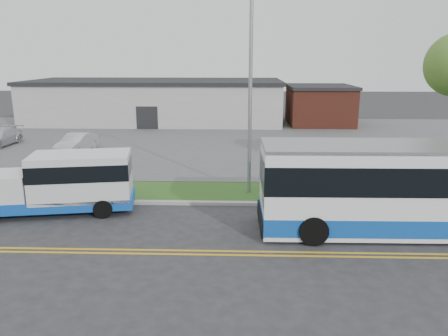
{
  "coord_description": "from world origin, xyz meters",
  "views": [
    {
      "loc": [
        2.46,
        -17.92,
        6.6
      ],
      "look_at": [
        1.8,
        1.69,
        1.6
      ],
      "focal_mm": 35.0,
      "sensor_mm": 36.0,
      "label": 1
    }
  ],
  "objects_px": {
    "shuttle_bus": "(66,181)",
    "parked_car_a": "(77,143)",
    "transit_bus": "(424,189)",
    "pedestrian": "(105,168)",
    "streetlight_near": "(250,87)"
  },
  "relations": [
    {
      "from": "streetlight_near",
      "to": "shuttle_bus",
      "type": "distance_m",
      "value": 9.27
    },
    {
      "from": "parked_car_a",
      "to": "transit_bus",
      "type": "bearing_deg",
      "value": -27.97
    },
    {
      "from": "shuttle_bus",
      "to": "parked_car_a",
      "type": "height_order",
      "value": "shuttle_bus"
    },
    {
      "from": "shuttle_bus",
      "to": "pedestrian",
      "type": "height_order",
      "value": "shuttle_bus"
    },
    {
      "from": "transit_bus",
      "to": "pedestrian",
      "type": "bearing_deg",
      "value": 157.02
    },
    {
      "from": "shuttle_bus",
      "to": "parked_car_a",
      "type": "distance_m",
      "value": 12.28
    },
    {
      "from": "streetlight_near",
      "to": "shuttle_bus",
      "type": "xyz_separation_m",
      "value": [
        -7.98,
        -2.74,
        -3.85
      ]
    },
    {
      "from": "transit_bus",
      "to": "parked_car_a",
      "type": "xyz_separation_m",
      "value": [
        -18.35,
        13.43,
        -0.97
      ]
    },
    {
      "from": "pedestrian",
      "to": "shuttle_bus",
      "type": "bearing_deg",
      "value": 58.79
    },
    {
      "from": "streetlight_near",
      "to": "transit_bus",
      "type": "relative_size",
      "value": 0.76
    },
    {
      "from": "streetlight_near",
      "to": "parked_car_a",
      "type": "distance_m",
      "value": 15.45
    },
    {
      "from": "streetlight_near",
      "to": "parked_car_a",
      "type": "xyz_separation_m",
      "value": [
        -11.82,
        8.9,
        -4.46
      ]
    },
    {
      "from": "shuttle_bus",
      "to": "parked_car_a",
      "type": "xyz_separation_m",
      "value": [
        -3.84,
        11.65,
        -0.61
      ]
    },
    {
      "from": "shuttle_bus",
      "to": "transit_bus",
      "type": "bearing_deg",
      "value": -17.01
    },
    {
      "from": "streetlight_near",
      "to": "parked_car_a",
      "type": "relative_size",
      "value": 2.32
    }
  ]
}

